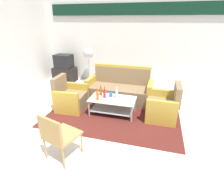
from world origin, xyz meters
TOP-DOWN VIEW (x-y plane):
  - ground_plane at (0.00, 0.00)m, footprint 14.00×14.00m
  - wall_back at (0.00, 3.05)m, footprint 6.52×0.19m
  - rug at (-0.04, 0.73)m, footprint 3.12×2.25m
  - couch at (-0.08, 1.46)m, footprint 1.81×0.78m
  - armchair_left at (-1.19, 0.64)m, footprint 0.73×0.79m
  - armchair_right at (1.10, 0.76)m, footprint 0.70×0.76m
  - coffee_table at (-0.07, 0.64)m, footprint 1.10×0.60m
  - bottle_brown at (-0.41, 0.77)m, footprint 0.06×0.06m
  - bottle_red at (-0.27, 0.65)m, footprint 0.06×0.06m
  - bottle_clear at (0.01, 0.71)m, footprint 0.06×0.06m
  - bottle_orange at (-0.39, 0.47)m, footprint 0.06×0.06m
  - cup at (-0.15, 0.75)m, footprint 0.08×0.08m
  - tv_stand at (-2.43, 2.55)m, footprint 0.80×0.50m
  - television at (-2.43, 2.55)m, footprint 0.62×0.47m
  - pedestal_fan at (-1.46, 2.60)m, footprint 0.36×0.36m
  - wicker_chair at (-0.52, -1.03)m, footprint 0.60×0.60m

SIDE VIEW (x-z plane):
  - ground_plane at x=0.00m, z-range 0.00..0.00m
  - rug at x=-0.04m, z-range 0.00..0.01m
  - tv_stand at x=-2.43m, z-range 0.00..0.52m
  - coffee_table at x=-0.07m, z-range 0.07..0.47m
  - armchair_left at x=-1.19m, z-range -0.14..0.71m
  - armchair_right at x=1.10m, z-range -0.14..0.71m
  - couch at x=-0.08m, z-range -0.16..0.80m
  - cup at x=-0.15m, z-range 0.41..0.51m
  - wicker_chair at x=-0.52m, z-range 0.07..0.91m
  - bottle_brown at x=-0.41m, z-range 0.38..0.64m
  - bottle_clear at x=0.01m, z-range 0.38..0.66m
  - bottle_red at x=-0.27m, z-range 0.38..0.66m
  - bottle_orange at x=-0.39m, z-range 0.37..0.68m
  - television at x=-2.43m, z-range 0.52..1.00m
  - pedestal_fan at x=-1.46m, z-range 0.38..1.65m
  - wall_back at x=0.00m, z-range 0.08..2.88m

